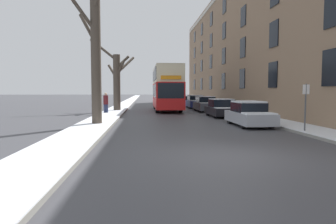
{
  "coord_description": "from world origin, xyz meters",
  "views": [
    {
      "loc": [
        -2.63,
        -8.85,
        1.97
      ],
      "look_at": [
        -0.63,
        16.3,
        0.2
      ],
      "focal_mm": 32.0,
      "sensor_mm": 36.0,
      "label": 1
    }
  ],
  "objects": [
    {
      "name": "parked_car_0",
      "position": [
        3.3,
        7.64,
        0.65
      ],
      "size": [
        1.75,
        4.06,
        1.4
      ],
      "color": "#9EA3AD",
      "rests_on": "ground"
    },
    {
      "name": "double_decker_bus",
      "position": [
        -0.38,
        21.4,
        2.44
      ],
      "size": [
        2.51,
        10.23,
        4.33
      ],
      "color": "red",
      "rests_on": "ground"
    },
    {
      "name": "street_sign_post",
      "position": [
        4.69,
        4.21,
        1.33
      ],
      "size": [
        0.32,
        0.07,
        2.3
      ],
      "color": "#4C4F54",
      "rests_on": "ground"
    },
    {
      "name": "ground_plane",
      "position": [
        0.0,
        0.0,
        0.0
      ],
      "size": [
        320.0,
        320.0,
        0.0
      ],
      "primitive_type": "plane",
      "color": "#424247"
    },
    {
      "name": "parked_car_4",
      "position": [
        3.3,
        30.76,
        0.63
      ],
      "size": [
        1.85,
        4.54,
        1.36
      ],
      "color": "silver",
      "rests_on": "ground"
    },
    {
      "name": "sidewalk_right",
      "position": [
        5.41,
        53.0,
        0.08
      ],
      "size": [
        2.04,
        130.0,
        0.16
      ],
      "color": "gray",
      "rests_on": "ground"
    },
    {
      "name": "parked_car_1",
      "position": [
        3.3,
        13.68,
        0.63
      ],
      "size": [
        1.88,
        4.05,
        1.37
      ],
      "color": "black",
      "rests_on": "ground"
    },
    {
      "name": "terrace_facade_right",
      "position": [
        10.92,
        24.83,
        7.06
      ],
      "size": [
        9.1,
        52.44,
        14.12
      ],
      "color": "#8C7056",
      "rests_on": "ground"
    },
    {
      "name": "bare_tree_left_0",
      "position": [
        -5.3,
        8.2,
        4.34
      ],
      "size": [
        2.03,
        2.71,
        9.77
      ],
      "color": "#4C4238",
      "rests_on": "ground"
    },
    {
      "name": "bare_tree_left_1",
      "position": [
        -5.25,
        20.17,
        3.13
      ],
      "size": [
        4.14,
        2.99,
        6.93
      ],
      "color": "#4C4238",
      "rests_on": "ground"
    },
    {
      "name": "parked_car_3",
      "position": [
        3.3,
        25.56,
        0.69
      ],
      "size": [
        1.84,
        4.14,
        1.51
      ],
      "color": "navy",
      "rests_on": "ground"
    },
    {
      "name": "pedestrian_left_sidewalk",
      "position": [
        -5.85,
        16.57,
        1.01
      ],
      "size": [
        0.4,
        0.4,
        1.84
      ],
      "rotation": [
        0.0,
        0.0,
        3.4
      ],
      "color": "navy",
      "rests_on": "ground"
    },
    {
      "name": "parked_car_2",
      "position": [
        3.3,
        19.76,
        0.68
      ],
      "size": [
        1.82,
        4.24,
        1.46
      ],
      "color": "#474C56",
      "rests_on": "ground"
    },
    {
      "name": "sidewalk_left",
      "position": [
        -5.41,
        53.0,
        0.08
      ],
      "size": [
        2.04,
        130.0,
        0.16
      ],
      "color": "gray",
      "rests_on": "ground"
    }
  ]
}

